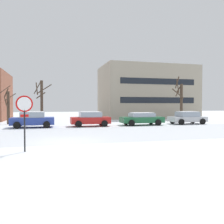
# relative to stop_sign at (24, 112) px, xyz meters

# --- Properties ---
(ground_plane) EXTENTS (120.00, 120.00, 0.00)m
(ground_plane) POSITION_rel_stop_sign_xyz_m (2.01, 2.42, -1.82)
(ground_plane) COLOR white
(road_surface) EXTENTS (80.00, 9.64, 0.00)m
(road_surface) POSITION_rel_stop_sign_xyz_m (2.01, 6.24, -1.82)
(road_surface) COLOR silver
(road_surface) RESTS_ON ground
(stop_sign) EXTENTS (0.75, 0.17, 2.59)m
(stop_sign) POSITION_rel_stop_sign_xyz_m (0.00, 0.00, 0.00)
(stop_sign) COLOR black
(stop_sign) RESTS_ON ground
(parked_car_blue) EXTENTS (4.00, 2.18, 1.52)m
(parked_car_blue) POSITION_rel_stop_sign_xyz_m (-0.43, 12.29, -1.05)
(parked_car_blue) COLOR #283D93
(parked_car_blue) RESTS_ON ground
(parked_car_red) EXTENTS (3.93, 2.00, 1.48)m
(parked_car_red) POSITION_rel_stop_sign_xyz_m (5.11, 12.16, -1.07)
(parked_car_red) COLOR red
(parked_car_red) RESTS_ON ground
(parked_car_green) EXTENTS (4.52, 2.12, 1.35)m
(parked_car_green) POSITION_rel_stop_sign_xyz_m (10.64, 12.10, -1.12)
(parked_car_green) COLOR #1E6038
(parked_car_green) RESTS_ON ground
(parked_car_silver) EXTENTS (4.04, 2.17, 1.42)m
(parked_car_silver) POSITION_rel_stop_sign_xyz_m (16.18, 12.18, -1.09)
(parked_car_silver) COLOR silver
(parked_car_silver) RESTS_ON ground
(tree_far_right) EXTENTS (1.90, 1.72, 4.78)m
(tree_far_right) POSITION_rel_stop_sign_xyz_m (0.31, 15.27, 0.78)
(tree_far_right) COLOR #423326
(tree_far_right) RESTS_ON ground
(tree_far_mid) EXTENTS (1.70, 1.38, 4.39)m
(tree_far_mid) POSITION_rel_stop_sign_xyz_m (-3.31, 16.95, 0.18)
(tree_far_mid) COLOR #423326
(tree_far_mid) RESTS_ON ground
(tree_far_left) EXTENTS (1.39, 2.07, 5.92)m
(tree_far_left) POSITION_rel_stop_sign_xyz_m (17.64, 16.06, 0.99)
(tree_far_left) COLOR #423326
(tree_far_left) RESTS_ON ground
(building_far_right) EXTENTS (15.26, 9.15, 8.68)m
(building_far_right) POSITION_rel_stop_sign_xyz_m (17.24, 26.25, 2.52)
(building_far_right) COLOR #9E937F
(building_far_right) RESTS_ON ground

